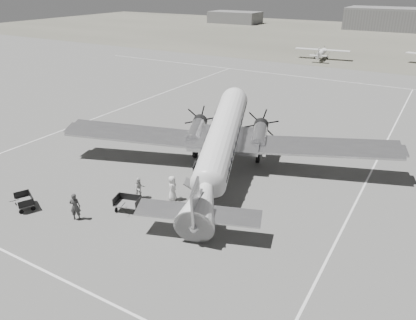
# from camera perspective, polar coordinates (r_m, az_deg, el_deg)

# --- Properties ---
(ground) EXTENTS (260.00, 260.00, 0.00)m
(ground) POSITION_cam_1_polar(r_m,az_deg,el_deg) (32.67, -1.67, -2.37)
(ground) COLOR slate
(ground) RESTS_ON ground
(taxi_line_near) EXTENTS (60.00, 0.15, 0.01)m
(taxi_line_near) POSITION_cam_1_polar(r_m,az_deg,el_deg) (23.88, -20.42, -15.19)
(taxi_line_near) COLOR silver
(taxi_line_near) RESTS_ON ground
(taxi_line_right) EXTENTS (0.15, 80.00, 0.01)m
(taxi_line_right) POSITION_cam_1_polar(r_m,az_deg,el_deg) (28.91, 19.14, -7.59)
(taxi_line_right) COLOR silver
(taxi_line_right) RESTS_ON ground
(taxi_line_left) EXTENTS (0.15, 60.00, 0.01)m
(taxi_line_left) POSITION_cam_1_polar(r_m,az_deg,el_deg) (50.48, -13.15, 6.68)
(taxi_line_left) COLOR silver
(taxi_line_left) RESTS_ON ground
(taxi_line_horizon) EXTENTS (90.00, 0.15, 0.01)m
(taxi_line_horizon) POSITION_cam_1_polar(r_m,az_deg,el_deg) (68.17, 16.76, 10.73)
(taxi_line_horizon) COLOR silver
(taxi_line_horizon) RESTS_ON ground
(grass_infield) EXTENTS (260.00, 90.00, 0.01)m
(grass_infield) POSITION_cam_1_polar(r_m,az_deg,el_deg) (121.63, 23.70, 15.25)
(grass_infield) COLOR #666356
(grass_infield) RESTS_ON ground
(shed_secondary) EXTENTS (18.00, 10.00, 4.00)m
(shed_secondary) POSITION_cam_1_polar(r_m,az_deg,el_deg) (157.08, 3.82, 19.40)
(shed_secondary) COLOR slate
(shed_secondary) RESTS_ON ground
(dc3_airliner) EXTENTS (33.18, 27.86, 5.39)m
(dc3_airliner) POSITION_cam_1_polar(r_m,az_deg,el_deg) (31.66, 1.83, 2.09)
(dc3_airliner) COLOR silver
(dc3_airliner) RESTS_ON ground
(light_plane_left) EXTENTS (11.60, 9.85, 2.21)m
(light_plane_left) POSITION_cam_1_polar(r_m,az_deg,el_deg) (85.88, 15.66, 14.18)
(light_plane_left) COLOR silver
(light_plane_left) RESTS_ON ground
(baggage_cart_near) EXTENTS (2.09, 1.72, 1.02)m
(baggage_cart_near) POSITION_cam_1_polar(r_m,az_deg,el_deg) (28.38, -11.24, -6.05)
(baggage_cart_near) COLOR slate
(baggage_cart_near) RESTS_ON ground
(baggage_cart_far) EXTENTS (2.09, 1.86, 0.98)m
(baggage_cart_far) POSITION_cam_1_polar(r_m,az_deg,el_deg) (30.87, -24.41, -5.36)
(baggage_cart_far) COLOR slate
(baggage_cart_far) RESTS_ON ground
(ground_crew) EXTENTS (0.83, 0.77, 1.91)m
(ground_crew) POSITION_cam_1_polar(r_m,az_deg,el_deg) (28.04, -18.19, -6.24)
(ground_crew) COLOR #333333
(ground_crew) RESTS_ON ground
(ramp_agent) EXTENTS (0.94, 1.00, 1.63)m
(ramp_agent) POSITION_cam_1_polar(r_m,az_deg,el_deg) (29.60, -9.59, -3.92)
(ramp_agent) COLOR #BABAB7
(ramp_agent) RESTS_ON ground
(passenger) EXTENTS (0.89, 1.07, 1.87)m
(passenger) POSITION_cam_1_polar(r_m,az_deg,el_deg) (29.02, -5.05, -3.98)
(passenger) COLOR silver
(passenger) RESTS_ON ground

